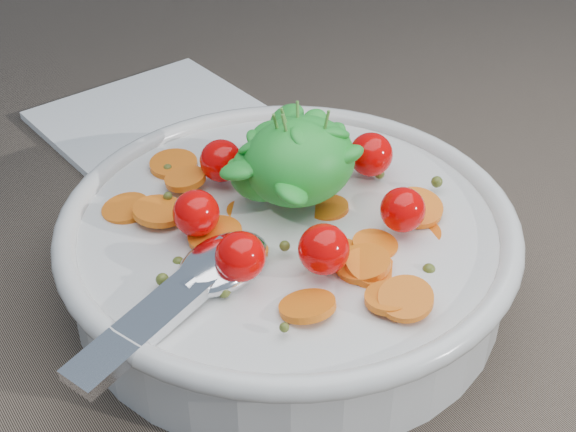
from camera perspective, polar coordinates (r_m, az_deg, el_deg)
ground at (r=0.57m, az=0.02°, el=-2.90°), size 6.00×6.00×0.00m
bowl at (r=0.52m, az=-0.02°, el=-2.06°), size 0.32×0.30×0.13m
napkin at (r=0.74m, az=-9.61°, el=6.88°), size 0.19×0.17×0.01m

